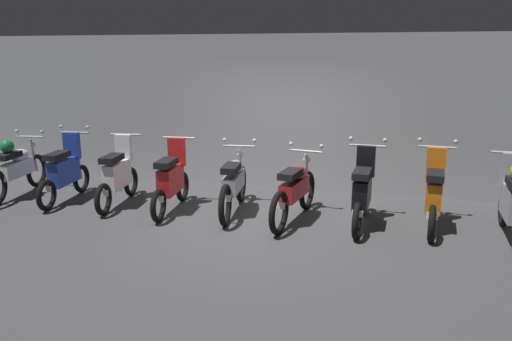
% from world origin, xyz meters
% --- Properties ---
extents(ground_plane, '(80.00, 80.00, 0.00)m').
position_xyz_m(ground_plane, '(0.00, 0.00, 0.00)').
color(ground_plane, '#424244').
extents(back_wall, '(17.28, 0.30, 2.91)m').
position_xyz_m(back_wall, '(0.00, 2.46, 1.46)').
color(back_wall, '#9EA0A3').
rests_on(back_wall, ground).
extents(motorbike_slot_0, '(0.59, 1.95, 1.15)m').
position_xyz_m(motorbike_slot_0, '(-4.64, 0.57, 0.53)').
color(motorbike_slot_0, black).
rests_on(motorbike_slot_0, ground).
extents(motorbike_slot_1, '(0.59, 1.68, 1.29)m').
position_xyz_m(motorbike_slot_1, '(-3.61, 0.55, 0.53)').
color(motorbike_slot_1, black).
rests_on(motorbike_slot_1, ground).
extents(motorbike_slot_2, '(0.56, 1.68, 1.18)m').
position_xyz_m(motorbike_slot_2, '(-2.58, 0.57, 0.52)').
color(motorbike_slot_2, black).
rests_on(motorbike_slot_2, ground).
extents(motorbike_slot_3, '(0.56, 1.68, 1.18)m').
position_xyz_m(motorbike_slot_3, '(-1.55, 0.49, 0.52)').
color(motorbike_slot_3, black).
rests_on(motorbike_slot_3, ground).
extents(motorbike_slot_4, '(0.59, 1.95, 1.15)m').
position_xyz_m(motorbike_slot_4, '(-0.52, 0.65, 0.49)').
color(motorbike_slot_4, black).
rests_on(motorbike_slot_4, ground).
extents(motorbike_slot_5, '(0.58, 1.94, 1.15)m').
position_xyz_m(motorbike_slot_5, '(0.52, 0.50, 0.49)').
color(motorbike_slot_5, black).
rests_on(motorbike_slot_5, ground).
extents(motorbike_slot_6, '(0.59, 1.68, 1.29)m').
position_xyz_m(motorbike_slot_6, '(1.55, 0.54, 0.53)').
color(motorbike_slot_6, black).
rests_on(motorbike_slot_6, ground).
extents(motorbike_slot_7, '(0.59, 1.68, 1.29)m').
position_xyz_m(motorbike_slot_7, '(2.58, 0.70, 0.53)').
color(motorbike_slot_7, black).
rests_on(motorbike_slot_7, ground).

